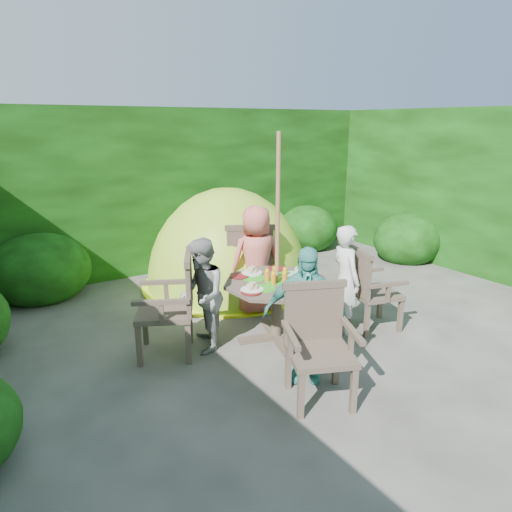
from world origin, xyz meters
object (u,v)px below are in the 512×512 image
garden_chair_front (318,341)px  patio_table (277,291)px  child_right (346,280)px  child_back (256,260)px  child_front (305,314)px  child_left (202,296)px  dome_tent (229,284)px  garden_chair_left (173,304)px  garden_chair_right (369,288)px  parasol_pole (277,242)px  garden_chair_back (249,262)px

garden_chair_front → patio_table: bearing=96.8°
child_right → child_back: size_ratio=0.91×
child_right → child_front: child_front is taller
child_left → dome_tent: bearing=165.2°
dome_tent → patio_table: bearing=-91.3°
patio_table → garden_chair_left: 1.10m
garden_chair_front → dome_tent: 2.99m
child_right → dome_tent: bearing=22.6°
garden_chair_right → dome_tent: 2.27m
garden_chair_right → garden_chair_left: bearing=89.2°
parasol_pole → dome_tent: 2.15m
garden_chair_left → child_right: 1.89m
parasol_pole → garden_chair_left: 1.23m
garden_chair_left → child_left: size_ratio=0.86×
garden_chair_left → child_front: (0.80, -1.08, 0.09)m
parasol_pole → child_left: parasol_pole is taller
garden_chair_back → child_right: bearing=137.4°
child_front → garden_chair_back: bearing=108.0°
garden_chair_right → garden_chair_back: (-0.73, 1.38, 0.07)m
garden_chair_front → child_front: (0.08, 0.29, 0.12)m
child_right → patio_table: bearing=85.8°
child_left → dome_tent: size_ratio=0.42×
child_right → parasol_pole: bearing=85.8°
garden_chair_right → garden_chair_back: garden_chair_back is taller
parasol_pole → child_front: 0.93m
garden_chair_left → garden_chair_back: garden_chair_back is taller
patio_table → parasol_pole: 0.54m
garden_chair_front → child_front: child_front is taller
dome_tent → garden_chair_front: bearing=-92.7°
garden_chair_right → patio_table: bearing=88.7°
child_back → garden_chair_right: bearing=137.6°
garden_chair_left → child_front: bearing=63.7°
dome_tent → parasol_pole: bearing=-91.4°
garden_chair_right → child_right: 0.32m
garden_chair_front → child_front: size_ratio=0.75×
garden_chair_left → child_front: child_front is taller
garden_chair_right → child_right: size_ratio=0.74×
garden_chair_front → child_back: size_ratio=0.71×
garden_chair_left → garden_chair_front: 1.54m
patio_table → dome_tent: dome_tent is taller
garden_chair_left → child_front: size_ratio=0.81×
garden_chair_back → child_right: (0.45, -1.29, 0.06)m
patio_table → garden_chair_right: bearing=-17.9°
garden_chair_front → dome_tent: size_ratio=0.34×
child_left → dome_tent: (1.20, 1.55, -0.59)m
garden_chair_left → garden_chair_right: bearing=99.8°
garden_chair_right → dome_tent: size_ratio=0.32×
child_back → child_front: size_ratio=1.06×
child_front → dome_tent: bearing=110.3°
garden_chair_right → child_back: size_ratio=0.68×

